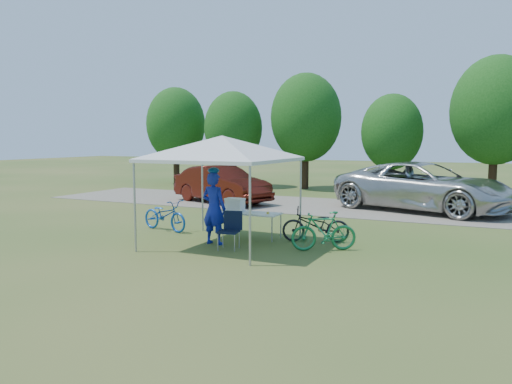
% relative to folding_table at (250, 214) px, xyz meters
% --- Properties ---
extents(ground, '(100.00, 100.00, 0.00)m').
position_rel_folding_table_xyz_m(ground, '(-0.16, -1.19, -0.64)').
color(ground, '#2D5119').
rests_on(ground, ground).
extents(gravel_strip, '(24.00, 5.00, 0.02)m').
position_rel_folding_table_xyz_m(gravel_strip, '(-0.16, 6.81, -0.63)').
color(gravel_strip, gray).
rests_on(gravel_strip, ground).
extents(canopy, '(4.53, 4.53, 3.00)m').
position_rel_folding_table_xyz_m(canopy, '(-0.16, -1.19, 2.01)').
color(canopy, '#A5A5AA').
rests_on(canopy, ground).
extents(treeline, '(24.89, 4.28, 6.30)m').
position_rel_folding_table_xyz_m(treeline, '(-0.46, 12.85, 2.89)').
color(treeline, '#382314').
rests_on(treeline, ground).
extents(folding_table, '(1.66, 0.69, 0.68)m').
position_rel_folding_table_xyz_m(folding_table, '(0.00, 0.00, 0.00)').
color(folding_table, white).
rests_on(folding_table, ground).
extents(folding_chair, '(0.55, 0.57, 0.91)m').
position_rel_folding_table_xyz_m(folding_chair, '(0.20, -1.43, -0.10)').
color(folding_chair, black).
rests_on(folding_chair, ground).
extents(cooler, '(0.50, 0.34, 0.36)m').
position_rel_folding_table_xyz_m(cooler, '(-0.45, 0.00, 0.23)').
color(cooler, white).
rests_on(cooler, folding_table).
extents(ice_cream_cup, '(0.07, 0.07, 0.06)m').
position_rel_folding_table_xyz_m(ice_cream_cup, '(0.56, -0.05, 0.07)').
color(ice_cream_cup, yellow).
rests_on(ice_cream_cup, folding_table).
extents(cyclist, '(0.70, 0.49, 1.83)m').
position_rel_folding_table_xyz_m(cyclist, '(-0.44, -1.14, 0.27)').
color(cyclist, '#13209F').
rests_on(cyclist, ground).
extents(bike_blue, '(1.82, 0.98, 0.91)m').
position_rel_folding_table_xyz_m(bike_blue, '(-2.67, -0.14, -0.19)').
color(bike_blue, '#1248A0').
rests_on(bike_blue, ground).
extents(bike_green, '(1.57, 1.18, 0.94)m').
position_rel_folding_table_xyz_m(bike_green, '(2.29, -0.66, -0.17)').
color(bike_green, '#1A7841').
rests_on(bike_green, ground).
extents(bike_dark, '(1.82, 1.13, 0.90)m').
position_rel_folding_table_xyz_m(bike_dark, '(1.80, 0.18, -0.19)').
color(bike_dark, black).
rests_on(bike_dark, ground).
extents(minivan, '(7.02, 4.77, 1.79)m').
position_rel_folding_table_xyz_m(minivan, '(3.58, 7.21, 0.27)').
color(minivan, beige).
rests_on(minivan, gravel_strip).
extents(sedan, '(4.88, 3.10, 1.52)m').
position_rel_folding_table_xyz_m(sedan, '(-4.28, 6.05, 0.14)').
color(sedan, '#4C140C').
rests_on(sedan, gravel_strip).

